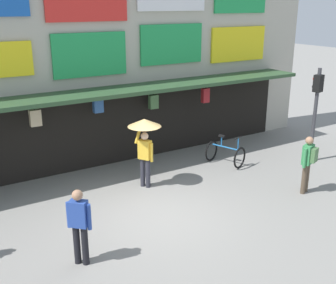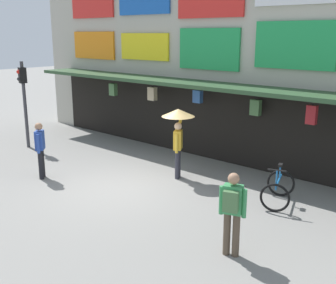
{
  "view_description": "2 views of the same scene",
  "coord_description": "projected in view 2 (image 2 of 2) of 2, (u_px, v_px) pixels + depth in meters",
  "views": [
    {
      "loc": [
        -4.79,
        -8.37,
        5.19
      ],
      "look_at": [
        0.77,
        0.65,
        1.67
      ],
      "focal_mm": 44.86,
      "sensor_mm": 36.0,
      "label": 1
    },
    {
      "loc": [
        8.3,
        -7.33,
        4.18
      ],
      "look_at": [
        0.78,
        1.09,
        1.25
      ],
      "focal_mm": 44.85,
      "sensor_mm": 36.0,
      "label": 2
    }
  ],
  "objects": [
    {
      "name": "shopfront",
      "position": [
        220.0,
        40.0,
        14.0
      ],
      "size": [
        18.0,
        2.6,
        8.0
      ],
      "color": "#B2AD9E",
      "rests_on": "ground"
    },
    {
      "name": "traffic_light_near",
      "position": [
        24.0,
        91.0,
        15.35
      ],
      "size": [
        0.33,
        0.35,
        3.2
      ],
      "color": "#38383D",
      "rests_on": "ground"
    },
    {
      "name": "pedestrian_with_umbrella",
      "position": [
        178.0,
        124.0,
        12.11
      ],
      "size": [
        0.96,
        0.96,
        2.08
      ],
      "color": "#2D2D38",
      "rests_on": "ground"
    },
    {
      "name": "ground_plane",
      "position": [
        121.0,
        188.0,
        11.7
      ],
      "size": [
        80.0,
        80.0,
        0.0
      ],
      "primitive_type": "plane",
      "color": "gray"
    },
    {
      "name": "pedestrian_in_green",
      "position": [
        40.0,
        147.0,
        12.26
      ],
      "size": [
        0.41,
        0.41,
        1.68
      ],
      "color": "black",
      "rests_on": "ground"
    },
    {
      "name": "bicycle_parked",
      "position": [
        278.0,
        189.0,
        10.52
      ],
      "size": [
        1.07,
        1.33,
        1.05
      ],
      "color": "black",
      "rests_on": "ground"
    },
    {
      "name": "pedestrian_in_blue",
      "position": [
        232.0,
        209.0,
        7.89
      ],
      "size": [
        0.5,
        0.44,
        1.68
      ],
      "color": "brown",
      "rests_on": "ground"
    }
  ]
}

